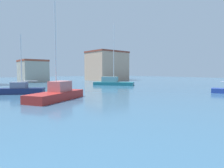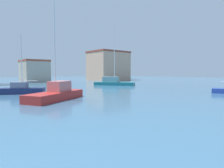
% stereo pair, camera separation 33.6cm
% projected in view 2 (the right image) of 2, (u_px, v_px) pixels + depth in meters
% --- Properties ---
extents(water, '(160.00, 160.00, 0.00)m').
position_uv_depth(water, '(77.00, 91.00, 27.23)').
color(water, '#38607F').
rests_on(water, ground).
extents(sailboat_navy_inner_mooring, '(5.44, 4.33, 7.60)m').
position_uv_depth(sailboat_navy_inner_mooring, '(22.00, 89.00, 24.37)').
color(sailboat_navy_inner_mooring, '#19234C').
rests_on(sailboat_navy_inner_mooring, water).
extents(sailboat_red_near_pier, '(7.16, 5.41, 9.82)m').
position_uv_depth(sailboat_red_near_pier, '(56.00, 93.00, 19.33)').
color(sailboat_red_near_pier, '#B22823').
rests_on(sailboat_red_near_pier, water).
extents(sailboat_teal_far_left, '(6.93, 8.29, 12.80)m').
position_uv_depth(sailboat_teal_far_left, '(113.00, 82.00, 39.78)').
color(sailboat_teal_far_left, '#1E707A').
rests_on(sailboat_teal_far_left, water).
extents(warehouse_block, '(6.48, 7.90, 6.09)m').
position_uv_depth(warehouse_block, '(34.00, 71.00, 52.71)').
color(warehouse_block, '#B2A893').
rests_on(warehouse_block, ground).
extents(yacht_club, '(11.53, 9.88, 9.49)m').
position_uv_depth(yacht_club, '(108.00, 66.00, 62.52)').
color(yacht_club, tan).
rests_on(yacht_club, ground).
extents(harbor_office, '(11.28, 8.86, 9.30)m').
position_uv_depth(harbor_office, '(111.00, 67.00, 71.45)').
color(harbor_office, beige).
rests_on(harbor_office, ground).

